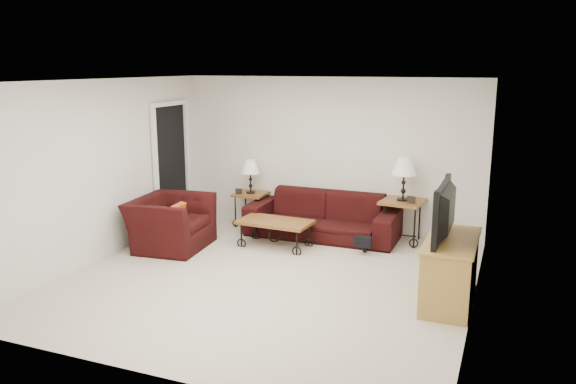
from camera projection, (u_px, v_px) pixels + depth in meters
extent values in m
plane|color=beige|center=(268.00, 279.00, 7.30)|extent=(5.00, 5.00, 0.00)
cube|color=silver|center=(329.00, 155.00, 9.29)|extent=(5.00, 0.02, 2.50)
cube|color=silver|center=(146.00, 240.00, 4.76)|extent=(5.00, 0.02, 2.50)
cube|color=silver|center=(103.00, 170.00, 7.93)|extent=(0.02, 5.00, 2.50)
cube|color=silver|center=(480.00, 201.00, 6.12)|extent=(0.02, 5.00, 2.50)
plane|color=white|center=(266.00, 81.00, 6.75)|extent=(5.00, 5.00, 0.00)
cube|color=black|center=(171.00, 167.00, 9.47)|extent=(0.08, 0.94, 2.04)
imported|color=black|center=(322.00, 215.00, 9.03)|extent=(2.40, 0.94, 0.70)
cube|color=brown|center=(251.00, 209.00, 9.69)|extent=(0.54, 0.54, 0.57)
cube|color=brown|center=(402.00, 221.00, 8.76)|extent=(0.68, 0.68, 0.66)
cube|color=black|center=(239.00, 191.00, 9.54)|extent=(0.11, 0.04, 0.09)
cube|color=black|center=(411.00, 200.00, 8.48)|extent=(0.13, 0.06, 0.11)
cube|color=brown|center=(275.00, 234.00, 8.57)|extent=(1.11, 0.64, 0.41)
imported|color=black|center=(171.00, 223.00, 8.50)|extent=(1.12, 1.26, 0.76)
cube|color=#C04418|center=(177.00, 215.00, 8.37)|extent=(0.12, 0.35, 0.34)
cube|color=#AA853F|center=(450.00, 270.00, 6.54)|extent=(0.52, 1.26, 0.76)
imported|color=black|center=(452.00, 211.00, 6.39)|extent=(0.15, 1.13, 0.65)
ellipsoid|color=black|center=(365.00, 236.00, 8.28)|extent=(0.48, 0.43, 0.50)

